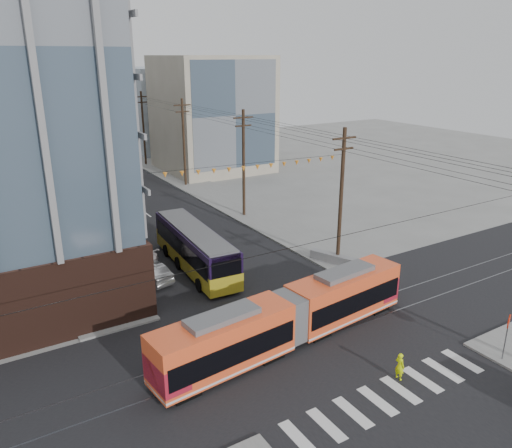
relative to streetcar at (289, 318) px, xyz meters
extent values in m
plane|color=slate|center=(1.54, -3.58, -1.66)|extent=(160.00, 160.00, 0.00)
cube|color=gray|center=(17.54, 44.42, 6.34)|extent=(14.00, 14.00, 16.00)
cube|color=#8C99A5|center=(19.54, 64.42, 5.34)|extent=(16.00, 16.00, 14.00)
cylinder|color=black|center=(10.04, 52.42, 3.84)|extent=(0.30, 0.30, 11.00)
imported|color=#A2A3A3|center=(-4.00, 12.35, -0.93)|extent=(2.50, 4.63, 1.45)
imported|color=silver|center=(-3.78, 16.80, -0.98)|extent=(3.52, 5.04, 1.36)
imported|color=#484C52|center=(-4.04, 18.41, -1.01)|extent=(2.39, 4.76, 1.29)
imported|color=#DDFC07|center=(2.94, -5.86, -0.89)|extent=(0.39, 0.58, 1.53)
cube|color=slate|center=(9.84, 7.43, -1.22)|extent=(2.58, 4.43, 0.88)
camera|label=1|loc=(-14.97, -20.80, 14.44)|focal=35.00mm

